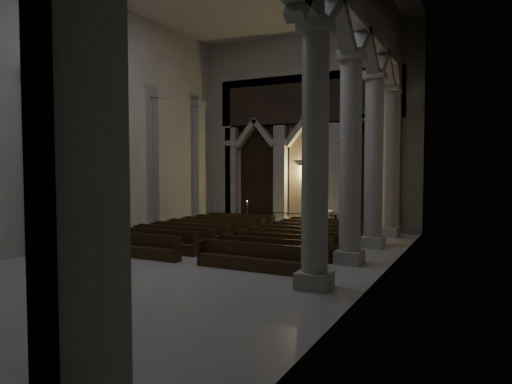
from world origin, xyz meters
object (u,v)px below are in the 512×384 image
candle_stand_right (341,225)px  worshipper (313,224)px  altar_rail (291,219)px  altar (318,218)px  candle_stand_left (247,219)px  pews (244,239)px

candle_stand_right → worshipper: (-1.00, -1.74, 0.20)m
altar_rail → candle_stand_right: 2.88m
altar → worshipper: (0.78, -2.93, 0.00)m
candle_stand_left → altar: bearing=14.1°
pews → worshipper: worshipper is taller
candle_stand_left → worshipper: candle_stand_left is taller
worshipper → candle_stand_left: bearing=171.7°
candle_stand_left → worshipper: bearing=-20.3°
pews → altar_rail: bearing=90.0°
candle_stand_right → worshipper: size_ratio=1.26×
candle_stand_right → altar: bearing=146.2°
candle_stand_right → candle_stand_left: bearing=178.8°
pews → worshipper: bearing=67.5°
candle_stand_left → pews: (3.20, -6.31, -0.12)m
candle_stand_right → pews: (-2.84, -6.18, -0.12)m
worshipper → candle_stand_right: bearing=72.1°
worshipper → altar: bearing=116.9°
candle_stand_left → candle_stand_right: (6.04, -0.13, -0.00)m
altar_rail → candle_stand_left: size_ratio=3.36×
altar → candle_stand_right: candle_stand_right is taller
altar_rail → candle_stand_right: size_ratio=3.39×
candle_stand_right → worshipper: candle_stand_right is taller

